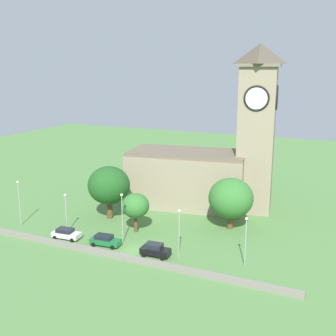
{
  "coord_description": "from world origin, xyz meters",
  "views": [
    {
      "loc": [
        28.89,
        -50.85,
        26.48
      ],
      "look_at": [
        0.82,
        9.71,
        10.64
      ],
      "focal_mm": 45.43,
      "sensor_mm": 36.0,
      "label": 1
    }
  ],
  "objects_px": {
    "car_white": "(66,234)",
    "streetlamp_east_end": "(246,233)",
    "church": "(208,163)",
    "streetlamp_central": "(122,211)",
    "tree_riverside_east": "(231,198)",
    "tree_by_tower": "(135,206)",
    "car_green": "(105,240)",
    "tree_riverside_west": "(109,185)",
    "streetlamp_west_mid": "(66,207)",
    "streetlamp_west_end": "(19,196)",
    "streetlamp_east_mid": "(179,226)",
    "car_black": "(155,250)"
  },
  "relations": [
    {
      "from": "car_white",
      "to": "streetlamp_central",
      "type": "distance_m",
      "value": 10.23
    },
    {
      "from": "streetlamp_west_mid",
      "to": "tree_riverside_east",
      "type": "distance_m",
      "value": 27.14
    },
    {
      "from": "tree_riverside_west",
      "to": "streetlamp_west_end",
      "type": "bearing_deg",
      "value": -142.35
    },
    {
      "from": "tree_by_tower",
      "to": "tree_riverside_west",
      "type": "xyz_separation_m",
      "value": [
        -7.44,
        3.76,
        1.63
      ]
    },
    {
      "from": "church",
      "to": "streetlamp_central",
      "type": "bearing_deg",
      "value": -104.6
    },
    {
      "from": "car_white",
      "to": "streetlamp_east_end",
      "type": "xyz_separation_m",
      "value": [
        28.15,
        2.69,
        3.83
      ]
    },
    {
      "from": "tree_by_tower",
      "to": "car_black",
      "type": "bearing_deg",
      "value": -44.8
    },
    {
      "from": "car_black",
      "to": "tree_riverside_east",
      "type": "xyz_separation_m",
      "value": [
        6.64,
        14.92,
        4.38
      ]
    },
    {
      "from": "streetlamp_east_end",
      "to": "tree_by_tower",
      "type": "distance_m",
      "value": 20.05
    },
    {
      "from": "car_white",
      "to": "streetlamp_east_mid",
      "type": "distance_m",
      "value": 19.35
    },
    {
      "from": "church",
      "to": "car_white",
      "type": "distance_m",
      "value": 30.07
    },
    {
      "from": "streetlamp_central",
      "to": "streetlamp_east_mid",
      "type": "bearing_deg",
      "value": -6.15
    },
    {
      "from": "car_green",
      "to": "tree_by_tower",
      "type": "xyz_separation_m",
      "value": [
        1.5,
        6.94,
        3.61
      ]
    },
    {
      "from": "church",
      "to": "streetlamp_west_mid",
      "type": "relative_size",
      "value": 4.64
    },
    {
      "from": "streetlamp_west_mid",
      "to": "tree_riverside_east",
      "type": "xyz_separation_m",
      "value": [
        23.84,
        12.94,
        0.89
      ]
    },
    {
      "from": "church",
      "to": "streetlamp_central",
      "type": "relative_size",
      "value": 3.87
    },
    {
      "from": "streetlamp_east_mid",
      "to": "streetlamp_west_end",
      "type": "bearing_deg",
      "value": 179.54
    },
    {
      "from": "tree_riverside_west",
      "to": "streetlamp_west_mid",
      "type": "bearing_deg",
      "value": -107.12
    },
    {
      "from": "car_white",
      "to": "car_black",
      "type": "height_order",
      "value": "car_black"
    },
    {
      "from": "car_black",
      "to": "streetlamp_west_mid",
      "type": "relative_size",
      "value": 0.66
    },
    {
      "from": "church",
      "to": "streetlamp_west_mid",
      "type": "xyz_separation_m",
      "value": [
        -16.32,
        -22.83,
        -4.15
      ]
    },
    {
      "from": "streetlamp_west_mid",
      "to": "tree_by_tower",
      "type": "distance_m",
      "value": 11.32
    },
    {
      "from": "car_white",
      "to": "streetlamp_east_end",
      "type": "height_order",
      "value": "streetlamp_east_end"
    },
    {
      "from": "tree_riverside_east",
      "to": "car_white",
      "type": "bearing_deg",
      "value": -145.87
    },
    {
      "from": "car_green",
      "to": "tree_riverside_west",
      "type": "height_order",
      "value": "tree_riverside_west"
    },
    {
      "from": "streetlamp_west_end",
      "to": "tree_by_tower",
      "type": "height_order",
      "value": "streetlamp_west_end"
    },
    {
      "from": "tree_riverside_east",
      "to": "tree_riverside_west",
      "type": "bearing_deg",
      "value": -168.88
    },
    {
      "from": "tree_riverside_east",
      "to": "tree_by_tower",
      "type": "distance_m",
      "value": 15.84
    },
    {
      "from": "car_black",
      "to": "car_white",
      "type": "bearing_deg",
      "value": -179.25
    },
    {
      "from": "streetlamp_east_end",
      "to": "streetlamp_east_mid",
      "type": "bearing_deg",
      "value": -172.08
    },
    {
      "from": "car_black",
      "to": "church",
      "type": "bearing_deg",
      "value": 92.02
    },
    {
      "from": "streetlamp_east_mid",
      "to": "streetlamp_east_end",
      "type": "height_order",
      "value": "streetlamp_east_mid"
    },
    {
      "from": "tree_by_tower",
      "to": "streetlamp_east_end",
      "type": "bearing_deg",
      "value": -13.02
    },
    {
      "from": "car_green",
      "to": "tree_riverside_west",
      "type": "relative_size",
      "value": 0.51
    },
    {
      "from": "streetlamp_west_end",
      "to": "streetlamp_central",
      "type": "height_order",
      "value": "streetlamp_central"
    },
    {
      "from": "car_black",
      "to": "tree_by_tower",
      "type": "relative_size",
      "value": 0.66
    },
    {
      "from": "streetlamp_west_mid",
      "to": "tree_riverside_west",
      "type": "height_order",
      "value": "tree_riverside_west"
    },
    {
      "from": "streetlamp_west_end",
      "to": "tree_riverside_west",
      "type": "distance_m",
      "value": 15.3
    },
    {
      "from": "tree_by_tower",
      "to": "streetlamp_west_end",
      "type": "bearing_deg",
      "value": -164.1
    },
    {
      "from": "car_black",
      "to": "car_green",
      "type": "bearing_deg",
      "value": 179.6
    },
    {
      "from": "car_black",
      "to": "tree_by_tower",
      "type": "distance_m",
      "value": 10.54
    },
    {
      "from": "car_green",
      "to": "tree_riverside_west",
      "type": "bearing_deg",
      "value": 119.05
    },
    {
      "from": "car_black",
      "to": "tree_riverside_west",
      "type": "height_order",
      "value": "tree_riverside_west"
    },
    {
      "from": "streetlamp_west_mid",
      "to": "streetlamp_central",
      "type": "bearing_deg",
      "value": 1.63
    },
    {
      "from": "car_green",
      "to": "car_black",
      "type": "relative_size",
      "value": 1.11
    },
    {
      "from": "streetlamp_west_end",
      "to": "streetlamp_east_mid",
      "type": "relative_size",
      "value": 1.1
    },
    {
      "from": "car_white",
      "to": "car_green",
      "type": "distance_m",
      "value": 7.13
    },
    {
      "from": "streetlamp_east_end",
      "to": "tree_by_tower",
      "type": "relative_size",
      "value": 1.07
    },
    {
      "from": "streetlamp_west_mid",
      "to": "streetlamp_central",
      "type": "distance_m",
      "value": 10.48
    },
    {
      "from": "car_white",
      "to": "streetlamp_west_mid",
      "type": "distance_m",
      "value": 4.47
    }
  ]
}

